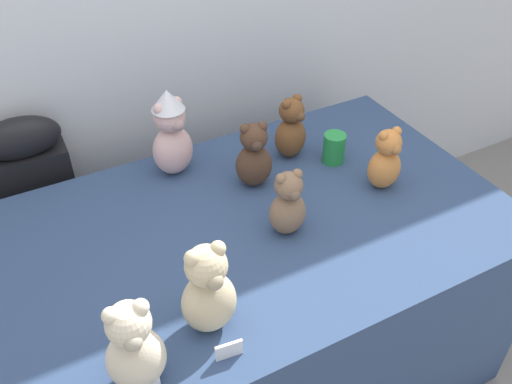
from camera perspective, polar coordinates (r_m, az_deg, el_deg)
name	(u,v)px	position (r m, az deg, el deg)	size (l,w,h in m)	color
display_table	(256,302)	(2.03, 0.00, -11.27)	(1.62, 1.00, 0.78)	navy
instrument_case	(48,227)	(2.29, -20.72, -3.41)	(0.28, 0.13, 0.98)	black
teddy_bear_blush	(171,134)	(1.89, -8.76, 5.98)	(0.17, 0.16, 0.32)	beige
teddy_bear_sand	(208,291)	(1.38, -4.95, -10.17)	(0.14, 0.13, 0.28)	#CCB78E
teddy_bear_cream	(134,348)	(1.31, -12.50, -15.45)	(0.15, 0.13, 0.27)	beige
teddy_bear_ginger	(386,161)	(1.88, 13.24, 3.18)	(0.12, 0.10, 0.23)	#D17F3D
teddy_bear_cocoa	(254,157)	(1.84, -0.22, 3.67)	(0.15, 0.13, 0.24)	#4C3323
teddy_bear_mocha	(288,205)	(1.65, 3.32, -1.32)	(0.12, 0.11, 0.23)	#7F6047
teddy_bear_chestnut	(291,129)	(1.99, 3.62, 6.51)	(0.15, 0.14, 0.24)	brown
party_cup_green	(334,148)	(2.00, 8.06, 4.52)	(0.08, 0.08, 0.11)	#238C3D
name_card_front_left	(229,350)	(1.40, -2.80, -16.00)	(0.07, 0.01, 0.05)	white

